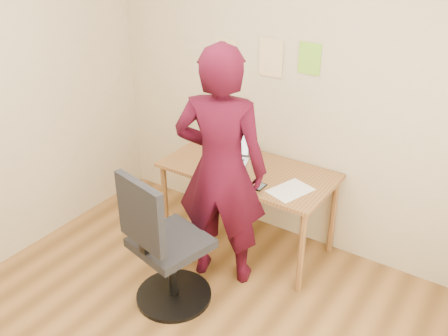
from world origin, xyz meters
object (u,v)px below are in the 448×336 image
Objects in this scene: desk at (248,178)px; phone at (260,187)px; laptop at (231,154)px; person at (221,170)px; office_chair at (163,251)px.

phone is (0.23, -0.21, 0.09)m from desk.
laptop is 0.57m from person.
laptop reaches higher than desk.
person is (0.15, 0.52, 0.47)m from office_chair.
desk is 3.84× the size of laptop.
desk is at bearing 95.73° from office_chair.
office_chair is (-0.12, -0.96, -0.19)m from desk.
desk is at bearing -104.66° from person.
desk is 0.75× the size of person.
phone is (0.44, -0.27, -0.04)m from laptop.
person reaches higher than desk.
person is at bearing -85.93° from desk.
office_chair is at bearing -115.05° from phone.
phone is 0.87m from office_chair.
desk is 0.25m from laptop.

